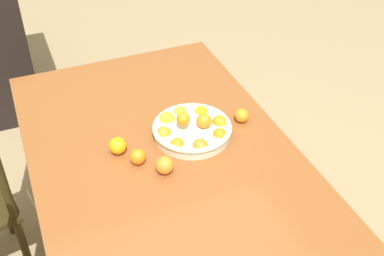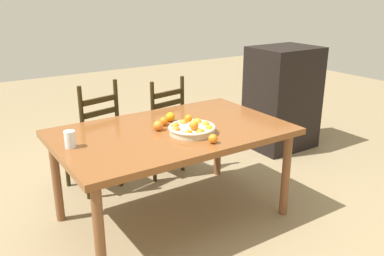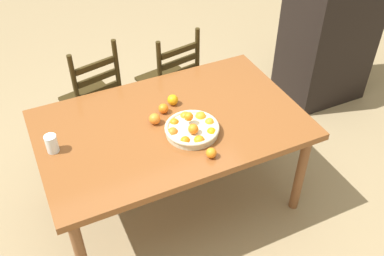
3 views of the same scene
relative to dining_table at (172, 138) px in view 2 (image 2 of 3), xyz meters
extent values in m
plane|color=#8C7856|center=(0.00, 0.00, -0.66)|extent=(12.00, 12.00, 0.00)
cube|color=brown|center=(0.00, 0.00, 0.04)|extent=(1.69, 1.05, 0.05)
cylinder|color=brown|center=(-0.76, -0.44, -0.32)|extent=(0.07, 0.07, 0.69)
cylinder|color=brown|center=(0.76, -0.44, -0.32)|extent=(0.07, 0.07, 0.69)
cylinder|color=brown|center=(-0.76, 0.44, -0.32)|extent=(0.07, 0.07, 0.69)
cylinder|color=brown|center=(0.76, 0.44, -0.32)|extent=(0.07, 0.07, 0.69)
cube|color=black|center=(0.32, 0.84, -0.23)|extent=(0.47, 0.47, 0.03)
cylinder|color=black|center=(0.46, 1.04, -0.45)|extent=(0.04, 0.04, 0.43)
cylinder|color=black|center=(0.11, 0.98, -0.45)|extent=(0.04, 0.04, 0.43)
cylinder|color=black|center=(0.52, 0.70, -0.45)|extent=(0.04, 0.04, 0.43)
cylinder|color=black|center=(0.18, 0.63, -0.45)|extent=(0.04, 0.04, 0.43)
cylinder|color=black|center=(0.52, 0.70, 0.04)|extent=(0.04, 0.04, 0.50)
cylinder|color=black|center=(0.18, 0.63, 0.04)|extent=(0.04, 0.04, 0.50)
cube|color=black|center=(0.35, 0.66, -0.04)|extent=(0.32, 0.08, 0.04)
cube|color=black|center=(0.35, 0.66, 0.06)|extent=(0.32, 0.08, 0.04)
cube|color=black|center=(0.35, 0.66, 0.15)|extent=(0.32, 0.08, 0.04)
cube|color=black|center=(-0.33, 0.85, -0.24)|extent=(0.47, 0.47, 0.03)
cylinder|color=black|center=(-0.20, 1.06, -0.46)|extent=(0.04, 0.04, 0.41)
cylinder|color=black|center=(-0.53, 0.98, -0.46)|extent=(0.04, 0.04, 0.41)
cylinder|color=black|center=(-0.13, 0.72, -0.46)|extent=(0.04, 0.04, 0.41)
cylinder|color=black|center=(-0.46, 0.65, -0.46)|extent=(0.04, 0.04, 0.41)
cylinder|color=black|center=(-0.13, 0.72, 0.05)|extent=(0.04, 0.04, 0.55)
cylinder|color=black|center=(-0.46, 0.65, 0.05)|extent=(0.04, 0.04, 0.55)
cube|color=black|center=(-0.29, 0.69, -0.04)|extent=(0.30, 0.09, 0.04)
cube|color=black|center=(-0.29, 0.69, 0.07)|extent=(0.30, 0.09, 0.04)
cube|color=black|center=(-0.29, 0.69, 0.18)|extent=(0.30, 0.09, 0.04)
cube|color=black|center=(1.81, 0.66, -0.10)|extent=(0.70, 0.56, 1.13)
cylinder|color=beige|center=(0.08, -0.15, 0.09)|extent=(0.32, 0.32, 0.04)
torus|color=beige|center=(0.08, -0.15, 0.11)|extent=(0.34, 0.34, 0.02)
sphere|color=orange|center=(0.20, -0.15, 0.10)|extent=(0.06, 0.06, 0.06)
sphere|color=orange|center=(0.17, -0.08, 0.11)|extent=(0.07, 0.07, 0.07)
sphere|color=orange|center=(0.09, -0.03, 0.11)|extent=(0.07, 0.07, 0.07)
sphere|color=orange|center=(0.00, -0.06, 0.10)|extent=(0.06, 0.06, 0.06)
sphere|color=orange|center=(-0.05, -0.14, 0.11)|extent=(0.07, 0.07, 0.07)
sphere|color=orange|center=(-0.01, -0.24, 0.10)|extent=(0.06, 0.06, 0.06)
sphere|color=orange|center=(0.07, -0.28, 0.11)|extent=(0.07, 0.07, 0.07)
sphere|color=orange|center=(0.17, -0.23, 0.10)|extent=(0.06, 0.06, 0.06)
sphere|color=orange|center=(0.07, -0.11, 0.17)|extent=(0.06, 0.06, 0.06)
sphere|color=orange|center=(0.06, -0.20, 0.14)|extent=(0.06, 0.06, 0.06)
sphere|color=orange|center=(-0.01, 0.11, 0.10)|extent=(0.07, 0.07, 0.07)
sphere|color=orange|center=(0.09, 0.17, 0.10)|extent=(0.07, 0.07, 0.07)
sphere|color=orange|center=(-0.10, 0.03, 0.10)|extent=(0.07, 0.07, 0.07)
sphere|color=orange|center=(0.09, -0.39, 0.10)|extent=(0.06, 0.06, 0.06)
cylinder|color=silver|center=(-0.73, 0.05, 0.12)|extent=(0.07, 0.07, 0.11)
camera|label=1|loc=(-1.43, 0.46, 1.37)|focal=45.64mm
camera|label=2|loc=(-1.42, -2.43, 1.05)|focal=37.93mm
camera|label=3|loc=(-0.80, -2.01, 1.84)|focal=40.90mm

